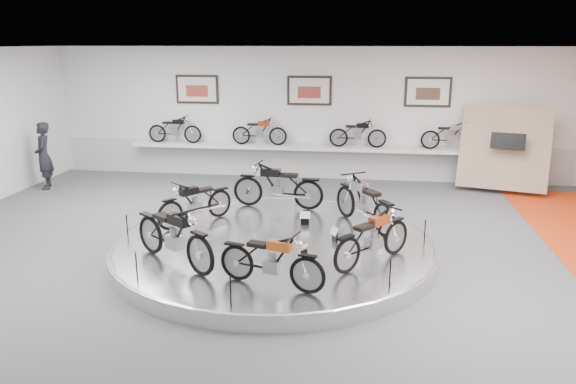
# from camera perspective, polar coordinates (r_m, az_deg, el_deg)

# --- Properties ---
(floor) EXTENTS (16.00, 16.00, 0.00)m
(floor) POSITION_cam_1_polar(r_m,az_deg,el_deg) (11.05, -1.67, -6.94)
(floor) COLOR #4E4E51
(floor) RESTS_ON ground
(ceiling) EXTENTS (16.00, 16.00, 0.00)m
(ceiling) POSITION_cam_1_polar(r_m,az_deg,el_deg) (10.25, -1.85, 14.28)
(ceiling) COLOR white
(ceiling) RESTS_ON wall_back
(wall_back) EXTENTS (16.00, 0.00, 16.00)m
(wall_back) POSITION_cam_1_polar(r_m,az_deg,el_deg) (17.32, 2.17, 7.96)
(wall_back) COLOR silver
(wall_back) RESTS_ON floor
(wall_front) EXTENTS (16.00, 0.00, 16.00)m
(wall_front) POSITION_cam_1_polar(r_m,az_deg,el_deg) (4.14, -19.01, -16.88)
(wall_front) COLOR silver
(wall_front) RESTS_ON floor
(dado_band) EXTENTS (15.68, 0.04, 1.10)m
(dado_band) POSITION_cam_1_polar(r_m,az_deg,el_deg) (17.54, 2.12, 3.24)
(dado_band) COLOR #BCBCBA
(dado_band) RESTS_ON floor
(display_platform) EXTENTS (6.40, 6.40, 0.30)m
(display_platform) POSITION_cam_1_polar(r_m,az_deg,el_deg) (11.27, -1.43, -5.66)
(display_platform) COLOR silver
(display_platform) RESTS_ON floor
(platform_rim) EXTENTS (6.40, 6.40, 0.10)m
(platform_rim) POSITION_cam_1_polar(r_m,az_deg,el_deg) (11.23, -1.43, -5.09)
(platform_rim) COLOR #B2B2BA
(platform_rim) RESTS_ON display_platform
(shelf) EXTENTS (11.00, 0.55, 0.10)m
(shelf) POSITION_cam_1_polar(r_m,az_deg,el_deg) (17.18, 2.04, 4.52)
(shelf) COLOR silver
(shelf) RESTS_ON wall_back
(poster_left) EXTENTS (1.35, 0.06, 0.88)m
(poster_left) POSITION_cam_1_polar(r_m,az_deg,el_deg) (17.90, -9.22, 10.26)
(poster_left) COLOR beige
(poster_left) RESTS_ON wall_back
(poster_center) EXTENTS (1.35, 0.06, 0.88)m
(poster_center) POSITION_cam_1_polar(r_m,az_deg,el_deg) (17.21, 2.18, 10.25)
(poster_center) COLOR beige
(poster_center) RESTS_ON wall_back
(poster_right) EXTENTS (1.35, 0.06, 0.88)m
(poster_right) POSITION_cam_1_polar(r_m,az_deg,el_deg) (17.21, 14.03, 9.83)
(poster_right) COLOR beige
(poster_right) RESTS_ON wall_back
(display_panel) EXTENTS (2.56, 1.52, 2.30)m
(display_panel) POSITION_cam_1_polar(r_m,az_deg,el_deg) (16.90, 21.11, 4.21)
(display_panel) COLOR tan
(display_panel) RESTS_ON floor
(shelf_bike_a) EXTENTS (1.22, 0.43, 0.73)m
(shelf_bike_a) POSITION_cam_1_polar(r_m,az_deg,el_deg) (18.02, -11.43, 6.07)
(shelf_bike_a) COLOR black
(shelf_bike_a) RESTS_ON shelf
(shelf_bike_b) EXTENTS (1.22, 0.43, 0.73)m
(shelf_bike_b) POSITION_cam_1_polar(r_m,az_deg,el_deg) (17.32, -2.92, 6.00)
(shelf_bike_b) COLOR maroon
(shelf_bike_b) RESTS_ON shelf
(shelf_bike_c) EXTENTS (1.22, 0.43, 0.73)m
(shelf_bike_c) POSITION_cam_1_polar(r_m,az_deg,el_deg) (17.02, 7.10, 5.74)
(shelf_bike_c) COLOR black
(shelf_bike_c) RESTS_ON shelf
(shelf_bike_d) EXTENTS (1.22, 0.43, 0.73)m
(shelf_bike_d) POSITION_cam_1_polar(r_m,az_deg,el_deg) (17.19, 16.17, 5.35)
(shelf_bike_d) COLOR #ADADB2
(shelf_bike_d) RESTS_ON shelf
(bike_a) EXTENTS (1.57, 1.90, 1.09)m
(bike_a) POSITION_cam_1_polar(r_m,az_deg,el_deg) (12.01, 7.74, -1.00)
(bike_a) COLOR #ADADB2
(bike_a) RESTS_ON display_platform
(bike_b) EXTENTS (1.91, 0.83, 1.09)m
(bike_b) POSITION_cam_1_polar(r_m,az_deg,el_deg) (13.24, -1.04, 0.67)
(bike_b) COLOR black
(bike_b) RESTS_ON display_platform
(bike_c) EXTENTS (1.45, 1.65, 0.96)m
(bike_c) POSITION_cam_1_polar(r_m,az_deg,el_deg) (12.28, -9.39, -1.01)
(bike_c) COLOR black
(bike_c) RESTS_ON display_platform
(bike_d) EXTENTS (1.90, 1.63, 1.10)m
(bike_d) POSITION_cam_1_polar(r_m,az_deg,el_deg) (10.10, -11.54, -4.26)
(bike_d) COLOR black
(bike_d) RESTS_ON display_platform
(bike_e) EXTENTS (1.68, 0.99, 0.93)m
(bike_e) POSITION_cam_1_polar(r_m,az_deg,el_deg) (9.02, -1.72, -6.88)
(bike_e) COLOR #AD4E18
(bike_e) RESTS_ON display_platform
(bike_f) EXTENTS (1.54, 1.68, 0.99)m
(bike_f) POSITION_cam_1_polar(r_m,az_deg,el_deg) (10.04, 8.61, -4.55)
(bike_f) COLOR maroon
(bike_f) RESTS_ON display_platform
(visitor) EXTENTS (0.73, 0.84, 1.93)m
(visitor) POSITION_cam_1_polar(r_m,az_deg,el_deg) (17.57, -23.57, 3.39)
(visitor) COLOR black
(visitor) RESTS_ON floor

